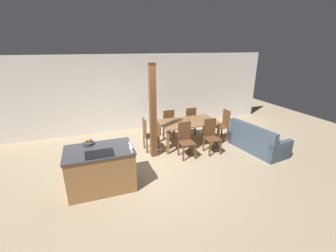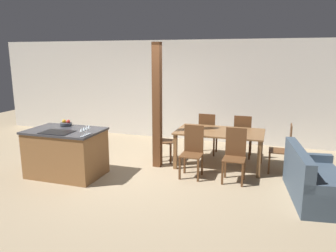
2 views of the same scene
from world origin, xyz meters
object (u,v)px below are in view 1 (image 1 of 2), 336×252
wine_glass_near (132,147)px  dining_chair_far_left (168,123)px  dining_chair_foot_end (223,124)px  wine_glass_end (130,142)px  fruit_bowl (88,143)px  dining_chair_far_right (189,121)px  timber_post (153,112)px  wine_glass_far (130,144)px  wine_glass_middle (131,145)px  dining_chair_near_right (211,136)px  couch (257,142)px  dining_table (188,124)px  kitchen_island (101,168)px  dining_chair_head_end (148,134)px  dining_chair_near_left (186,139)px

wine_glass_near → dining_chair_far_left: (1.70, 2.59, -0.54)m
dining_chair_foot_end → wine_glass_end: bearing=-64.6°
fruit_bowl → dining_chair_far_right: size_ratio=0.23×
timber_post → wine_glass_far: bearing=-124.1°
fruit_bowl → wine_glass_middle: wine_glass_middle is taller
dining_chair_near_right → couch: bearing=-16.2°
dining_table → timber_post: 1.44m
dining_chair_far_right → couch: size_ratio=0.57×
wine_glass_middle → timber_post: 1.64m
wine_glass_far → dining_chair_far_right: (2.51, 2.42, -0.54)m
dining_chair_far_left → dining_chair_far_right: size_ratio=1.00×
dining_chair_far_left → couch: bearing=139.1°
wine_glass_middle → dining_chair_far_right: size_ratio=0.16×
wine_glass_middle → dining_chair_far_left: (1.70, 2.50, -0.54)m
wine_glass_near → kitchen_island: bearing=148.0°
dining_chair_head_end → timber_post: timber_post is taller
wine_glass_end → timber_post: size_ratio=0.06×
dining_chair_far_right → wine_glass_far: bearing=44.0°
wine_glass_far → wine_glass_middle: bearing=-90.0°
wine_glass_near → wine_glass_far: size_ratio=1.00×
couch → wine_glass_middle: bearing=91.7°
dining_chair_head_end → dining_chair_foot_end: (2.55, 0.00, 0.00)m
wine_glass_near → wine_glass_middle: size_ratio=1.00×
dining_chair_head_end → wine_glass_far: bearing=153.8°
fruit_bowl → dining_chair_near_left: size_ratio=0.23×
wine_glass_end → dining_chair_far_left: (1.70, 2.34, -0.54)m
wine_glass_near → dining_chair_head_end: wine_glass_near is taller
dining_table → timber_post: timber_post is taller
dining_chair_far_left → wine_glass_end: bearing=54.0°
wine_glass_middle → dining_chair_near_right: (2.51, 1.04, -0.54)m
dining_chair_foot_end → dining_chair_far_left: bearing=-113.6°
wine_glass_middle → couch: (3.86, 0.64, -0.77)m
wine_glass_end → couch: 3.96m
timber_post → fruit_bowl: bearing=-156.7°
wine_glass_end → dining_chair_far_left: 2.95m
couch → wine_glass_end: bearing=89.3°
wine_glass_middle → timber_post: timber_post is taller
fruit_bowl → dining_chair_near_left: fruit_bowl is taller
dining_chair_near_left → fruit_bowl: bearing=-171.1°
dining_chair_near_right → timber_post: 1.84m
wine_glass_middle → dining_table: size_ratio=0.09×
kitchen_island → wine_glass_near: 0.95m
wine_glass_far → dining_chair_foot_end: size_ratio=0.16×
wine_glass_near → dining_chair_near_left: size_ratio=0.16×
dining_chair_near_right → dining_chair_far_right: 1.47m
wine_glass_middle → wine_glass_end: bearing=90.0°
wine_glass_near → dining_chair_near_right: bearing=24.0°
dining_chair_head_end → wine_glass_near: bearing=155.8°
fruit_bowl → timber_post: timber_post is taller
dining_chair_head_end → dining_chair_far_right: bearing=-66.4°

